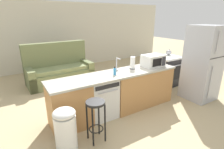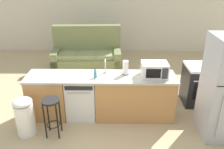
# 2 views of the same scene
# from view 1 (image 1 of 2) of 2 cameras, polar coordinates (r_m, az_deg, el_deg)

# --- Properties ---
(ground_plane) EXTENTS (24.00, 24.00, 0.00)m
(ground_plane) POSITION_cam_1_polar(r_m,az_deg,el_deg) (4.01, -0.34, -12.21)
(ground_plane) COLOR tan
(wall_back) EXTENTS (10.00, 0.06, 2.60)m
(wall_back) POSITION_cam_1_polar(r_m,az_deg,el_deg) (7.49, -15.65, 12.06)
(wall_back) COLOR beige
(wall_back) RESTS_ON ground_plane
(kitchen_counter) EXTENTS (2.94, 0.66, 0.90)m
(kitchen_counter) POSITION_cam_1_polar(r_m,az_deg,el_deg) (3.93, 2.65, -5.99)
(kitchen_counter) COLOR #B77F47
(kitchen_counter) RESTS_ON ground_plane
(dishwasher) EXTENTS (0.58, 0.61, 0.84)m
(dishwasher) POSITION_cam_1_polar(r_m,az_deg,el_deg) (3.70, -3.67, -7.62)
(dishwasher) COLOR silver
(dishwasher) RESTS_ON ground_plane
(stove_range) EXTENTS (0.76, 0.68, 0.90)m
(stove_range) POSITION_cam_1_polar(r_m,az_deg,el_deg) (5.65, 17.39, 1.19)
(stove_range) COLOR black
(stove_range) RESTS_ON ground_plane
(refrigerator) EXTENTS (0.72, 0.73, 1.86)m
(refrigerator) POSITION_cam_1_polar(r_m,az_deg,el_deg) (4.92, 27.49, 3.20)
(refrigerator) COLOR #A8AAB2
(refrigerator) RESTS_ON ground_plane
(microwave) EXTENTS (0.50, 0.37, 0.28)m
(microwave) POSITION_cam_1_polar(r_m,az_deg,el_deg) (4.31, 13.24, 4.45)
(microwave) COLOR white
(microwave) RESTS_ON kitchen_counter
(sink_faucet) EXTENTS (0.07, 0.18, 0.30)m
(sink_faucet) POSITION_cam_1_polar(r_m,az_deg,el_deg) (3.82, 1.62, 3.06)
(sink_faucet) COLOR silver
(sink_faucet) RESTS_ON kitchen_counter
(paper_towel_roll) EXTENTS (0.14, 0.14, 0.28)m
(paper_towel_roll) POSITION_cam_1_polar(r_m,az_deg,el_deg) (4.01, 6.73, 3.76)
(paper_towel_roll) COLOR #4C4C51
(paper_towel_roll) RESTS_ON kitchen_counter
(soap_bottle) EXTENTS (0.06, 0.06, 0.18)m
(soap_bottle) POSITION_cam_1_polar(r_m,az_deg,el_deg) (3.58, 0.88, 1.01)
(soap_bottle) COLOR #338CCC
(soap_bottle) RESTS_ON kitchen_counter
(kettle) EXTENTS (0.21, 0.17, 0.19)m
(kettle) POSITION_cam_1_polar(r_m,az_deg,el_deg) (5.73, 18.05, 6.89)
(kettle) COLOR #B2B2B7
(kettle) RESTS_ON stove_range
(bar_stool) EXTENTS (0.32, 0.32, 0.74)m
(bar_stool) POSITION_cam_1_polar(r_m,az_deg,el_deg) (2.96, -5.36, -12.28)
(bar_stool) COLOR black
(bar_stool) RESTS_ON ground_plane
(trash_bin) EXTENTS (0.35, 0.35, 0.74)m
(trash_bin) POSITION_cam_1_polar(r_m,az_deg,el_deg) (2.92, -14.91, -17.05)
(trash_bin) COLOR white
(trash_bin) RESTS_ON ground_plane
(couch) EXTENTS (2.04, 0.99, 1.27)m
(couch) POSITION_cam_1_polar(r_m,az_deg,el_deg) (5.89, -16.91, 1.35)
(couch) COLOR #667047
(couch) RESTS_ON ground_plane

